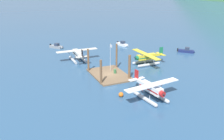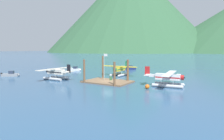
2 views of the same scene
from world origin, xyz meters
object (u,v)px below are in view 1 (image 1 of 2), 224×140
at_px(fuel_drum, 115,71).
at_px(seaplane_white_stbd_fwd, 151,90).
at_px(seaplane_cream_port_aft, 77,55).
at_px(seaplane_yellow_bow_left, 146,58).
at_px(boat_white_open_west, 122,44).
at_px(boat_grey_open_sw, 57,46).
at_px(boat_navy_open_north, 186,51).
at_px(mooring_buoy, 121,95).
at_px(flagpole, 111,54).

xyz_separation_m(fuel_drum, seaplane_white_stbd_fwd, (12.84, 0.71, 0.84)).
distance_m(seaplane_cream_port_aft, seaplane_yellow_bow_left, 17.18).
distance_m(seaplane_cream_port_aft, boat_white_open_west, 19.85).
relative_size(seaplane_cream_port_aft, boat_grey_open_sw, 2.45).
xyz_separation_m(seaplane_cream_port_aft, boat_navy_open_north, (5.00, 30.44, -1.09)).
xyz_separation_m(mooring_buoy, boat_white_open_west, (-32.57, 16.44, 0.07)).
xyz_separation_m(flagpole, mooring_buoy, (11.63, -3.15, -3.71)).
distance_m(mooring_buoy, boat_white_open_west, 36.48).
bearing_deg(seaplane_white_stbd_fwd, flagpole, -175.52).
xyz_separation_m(seaplane_yellow_bow_left, boat_white_open_west, (-19.21, 3.17, -1.09)).
relative_size(boat_white_open_west, boat_grey_open_sw, 1.13).
distance_m(fuel_drum, boat_grey_open_sw, 28.62).
bearing_deg(seaplane_cream_port_aft, flagpole, 19.75).
bearing_deg(seaplane_white_stbd_fwd, boat_white_open_west, 160.94).
distance_m(mooring_buoy, seaplane_white_stbd_fwd, 5.16).
height_order(flagpole, seaplane_white_stbd_fwd, flagpole).
relative_size(seaplane_cream_port_aft, boat_white_open_west, 2.16).
bearing_deg(seaplane_cream_port_aft, boat_grey_open_sw, -171.39).
bearing_deg(flagpole, seaplane_cream_port_aft, -160.25).
bearing_deg(seaplane_cream_port_aft, seaplane_white_stbd_fwd, 11.47).
xyz_separation_m(boat_navy_open_north, boat_white_open_west, (-14.54, -13.06, 0.00)).
bearing_deg(flagpole, boat_navy_open_north, 103.65).
xyz_separation_m(flagpole, seaplane_cream_port_aft, (-11.40, -4.09, -2.56)).
bearing_deg(flagpole, seaplane_yellow_bow_left, 99.67).
height_order(fuel_drum, seaplane_yellow_bow_left, seaplane_yellow_bow_left).
bearing_deg(boat_navy_open_north, flagpole, -76.35).
bearing_deg(seaplane_yellow_bow_left, seaplane_cream_port_aft, -124.26).
height_order(fuel_drum, boat_grey_open_sw, boat_grey_open_sw).
bearing_deg(boat_white_open_west, seaplane_cream_port_aft, -61.23).
bearing_deg(boat_grey_open_sw, seaplane_white_stbd_fwd, 10.42).
xyz_separation_m(boat_navy_open_north, boat_grey_open_sw, (-19.97, -32.70, 0.00)).
height_order(flagpole, mooring_buoy, flagpole).
relative_size(fuel_drum, boat_navy_open_north, 0.22).
height_order(mooring_buoy, boat_navy_open_north, boat_navy_open_north).
relative_size(fuel_drum, seaplane_cream_port_aft, 0.08).
xyz_separation_m(mooring_buoy, seaplane_yellow_bow_left, (-13.36, 13.26, 1.16)).
relative_size(flagpole, boat_navy_open_north, 1.52).
height_order(fuel_drum, mooring_buoy, fuel_drum).
bearing_deg(mooring_buoy, flagpole, 164.83).
distance_m(fuel_drum, boat_navy_open_north, 27.10).
distance_m(fuel_drum, seaplane_white_stbd_fwd, 12.89).
height_order(flagpole, boat_navy_open_north, flagpole).
relative_size(flagpole, boat_grey_open_sw, 1.46).
bearing_deg(seaplane_yellow_bow_left, flagpole, -80.33).
xyz_separation_m(fuel_drum, seaplane_cream_port_aft, (-12.83, -4.50, 0.84)).
bearing_deg(seaplane_white_stbd_fwd, boat_grey_open_sw, -169.58).
bearing_deg(seaplane_yellow_bow_left, boat_grey_open_sw, -146.25).
bearing_deg(mooring_buoy, boat_white_open_west, 153.22).
xyz_separation_m(seaplane_white_stbd_fwd, boat_navy_open_north, (-20.68, 25.23, -1.09)).
height_order(mooring_buoy, boat_grey_open_sw, boat_grey_open_sw).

